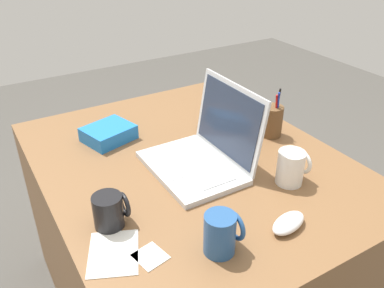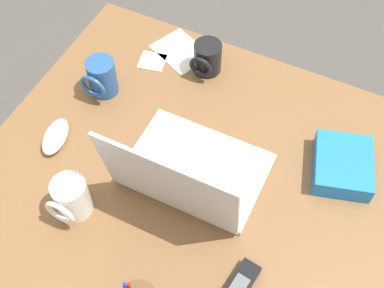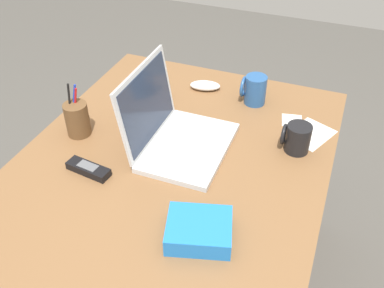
{
  "view_description": "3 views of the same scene",
  "coord_description": "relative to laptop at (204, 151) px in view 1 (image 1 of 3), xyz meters",
  "views": [
    {
      "loc": [
        0.99,
        -0.58,
        1.42
      ],
      "look_at": [
        0.03,
        -0.01,
        0.78
      ],
      "focal_mm": 38.07,
      "sensor_mm": 36.0,
      "label": 1
    },
    {
      "loc": [
        -0.22,
        0.56,
        1.77
      ],
      "look_at": [
        0.07,
        -0.04,
        0.79
      ],
      "focal_mm": 47.21,
      "sensor_mm": 36.0,
      "label": 2
    },
    {
      "loc": [
        -0.95,
        -0.43,
        1.58
      ],
      "look_at": [
        0.02,
        -0.05,
        0.75
      ],
      "focal_mm": 40.94,
      "sensor_mm": 36.0,
      "label": 3
    }
  ],
  "objects": [
    {
      "name": "coffee_mug_spare",
      "position": [
        0.34,
        -0.17,
        -0.0
      ],
      "size": [
        0.08,
        0.09,
        0.11
      ],
      "color": "#26518C",
      "rests_on": "desk"
    },
    {
      "name": "desk",
      "position": [
        -0.05,
        -0.02,
        -0.4
      ],
      "size": [
        1.15,
        0.93,
        0.7
      ],
      "primitive_type": "cube",
      "color": "brown",
      "rests_on": "ground"
    },
    {
      "name": "paper_note_near_laptop",
      "position": [
        0.22,
        -0.39,
        -0.05
      ],
      "size": [
        0.19,
        0.17,
        0.0
      ],
      "primitive_type": "cube",
      "rotation": [
        0.0,
        0.0,
        -0.42
      ],
      "color": "white",
      "rests_on": "desk"
    },
    {
      "name": "laptop",
      "position": [
        0.0,
        0.0,
        0.0
      ],
      "size": [
        0.33,
        0.28,
        0.26
      ],
      "color": "silver",
      "rests_on": "desk"
    },
    {
      "name": "snack_bag",
      "position": [
        -0.32,
        -0.2,
        -0.03
      ],
      "size": [
        0.18,
        0.19,
        0.05
      ],
      "primitive_type": "cube",
      "rotation": [
        0.0,
        0.0,
        0.28
      ],
      "color": "blue",
      "rests_on": "desk"
    },
    {
      "name": "coffee_mug_white",
      "position": [
        0.21,
        0.18,
        -0.0
      ],
      "size": [
        0.08,
        0.09,
        0.11
      ],
      "color": "white",
      "rests_on": "desk"
    },
    {
      "name": "cordless_phone",
      "position": [
        -0.21,
        0.19,
        -0.04
      ],
      "size": [
        0.06,
        0.14,
        0.03
      ],
      "color": "black",
      "rests_on": "desk"
    },
    {
      "name": "computer_mouse",
      "position": [
        0.36,
        0.03,
        -0.04
      ],
      "size": [
        0.08,
        0.13,
        0.03
      ],
      "primitive_type": "ellipsoid",
      "rotation": [
        0.0,
        0.0,
        0.25
      ],
      "color": "white",
      "rests_on": "desk"
    },
    {
      "name": "pen_holder",
      "position": [
        -0.05,
        0.32,
        0.0
      ],
      "size": [
        0.08,
        0.08,
        0.18
      ],
      "color": "brown",
      "rests_on": "desk"
    },
    {
      "name": "coffee_mug_tall",
      "position": [
        0.12,
        -0.36,
        -0.01
      ],
      "size": [
        0.08,
        0.09,
        0.09
      ],
      "color": "black",
      "rests_on": "desk"
    },
    {
      "name": "paper_note_left",
      "position": [
        0.27,
        -0.32,
        -0.05
      ],
      "size": [
        0.09,
        0.08,
        0.0
      ],
      "primitive_type": "cube",
      "rotation": [
        0.0,
        0.0,
        0.21
      ],
      "color": "white",
      "rests_on": "desk"
    }
  ]
}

